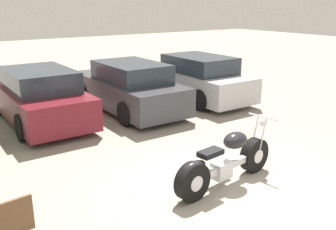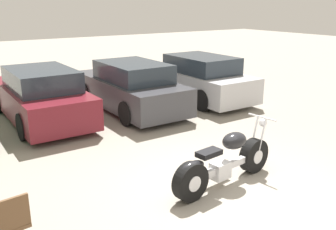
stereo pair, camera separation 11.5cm
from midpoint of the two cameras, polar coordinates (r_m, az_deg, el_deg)
The scene contains 5 objects.
ground_plane at distance 6.80m, azimuth 10.14°, elevation -10.99°, with size 60.00×60.00×0.00m, color gray.
motorcycle at distance 6.73m, azimuth 9.03°, elevation -7.16°, with size 2.35×0.68×1.08m.
parked_car_maroon at distance 10.75m, azimuth -18.53°, elevation 2.72°, with size 1.82×4.44×1.47m.
parked_car_dark_grey at distance 11.31m, azimuth -5.52°, elevation 4.18°, with size 1.82×4.44×1.47m.
parked_car_silver at distance 12.66m, azimuth 4.74°, elevation 5.56°, with size 1.82×4.44×1.47m.
Camera 2 is at (-4.22, -4.30, 3.14)m, focal length 40.00 mm.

